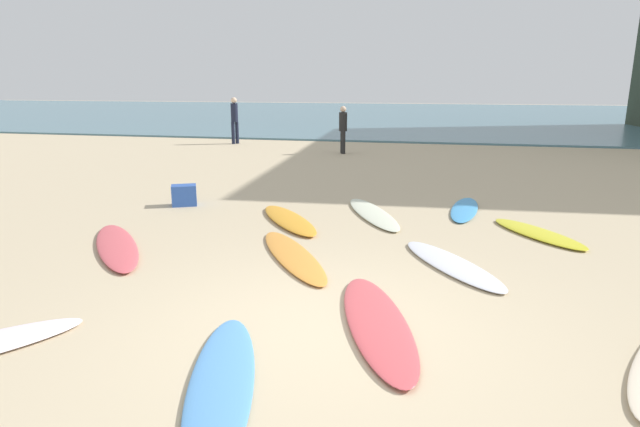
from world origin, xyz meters
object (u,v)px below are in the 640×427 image
(surfboard_3, at_px, (452,264))
(surfboard_4, at_px, (538,233))
(surfboard_2, at_px, (222,383))
(surfboard_9, at_px, (377,322))
(surfboard_1, at_px, (117,246))
(surfboard_5, at_px, (373,213))
(surfboard_0, at_px, (293,255))
(surfboard_10, at_px, (465,209))
(surfboard_8, at_px, (289,220))
(beachgoer_mid, at_px, (343,127))
(beachgoer_near, at_px, (235,118))
(beach_cooler, at_px, (184,195))

(surfboard_3, distance_m, surfboard_4, 2.30)
(surfboard_2, height_order, surfboard_9, surfboard_9)
(surfboard_1, bearing_deg, surfboard_5, -179.02)
(surfboard_2, bearing_deg, surfboard_3, 43.23)
(surfboard_2, xyz_separation_m, surfboard_4, (3.26, 5.20, 0.00))
(surfboard_0, xyz_separation_m, surfboard_3, (2.19, 0.12, 0.00))
(surfboard_1, bearing_deg, surfboard_10, 176.34)
(surfboard_5, relative_size, surfboard_9, 1.05)
(surfboard_8, relative_size, beachgoer_mid, 1.41)
(surfboard_3, height_order, surfboard_8, surfboard_8)
(surfboard_8, bearing_deg, surfboard_5, -4.09)
(surfboard_3, bearing_deg, surfboard_4, 20.13)
(surfboard_0, xyz_separation_m, surfboard_1, (-2.68, -0.19, 0.01))
(surfboard_0, bearing_deg, surfboard_9, -84.93)
(surfboard_0, xyz_separation_m, beachgoer_near, (-6.13, 13.17, 1.01))
(surfboard_4, height_order, beachgoer_mid, beachgoer_mid)
(beachgoer_mid, height_order, beach_cooler, beachgoer_mid)
(surfboard_5, relative_size, beachgoer_mid, 1.58)
(surfboard_2, xyz_separation_m, surfboard_3, (1.87, 3.37, -0.00))
(surfboard_0, relative_size, surfboard_10, 1.16)
(surfboard_10, bearing_deg, beach_cooler, -165.28)
(beach_cooler, bearing_deg, beachgoer_mid, 79.04)
(surfboard_4, height_order, surfboard_10, surfboard_4)
(surfboard_10, height_order, beach_cooler, beach_cooler)
(surfboard_3, relative_size, surfboard_9, 0.89)
(surfboard_1, bearing_deg, surfboard_2, 95.72)
(surfboard_1, distance_m, surfboard_2, 4.28)
(surfboard_5, distance_m, beachgoer_near, 12.61)
(surfboard_4, bearing_deg, surfboard_1, -14.73)
(surfboard_1, bearing_deg, surfboard_0, 145.43)
(surfboard_2, xyz_separation_m, surfboard_8, (-0.91, 5.11, 0.01))
(surfboard_0, relative_size, beachgoer_mid, 1.54)
(surfboard_9, height_order, surfboard_10, surfboard_9)
(surfboard_5, xyz_separation_m, surfboard_9, (0.63, -4.55, 0.00))
(surfboard_0, bearing_deg, surfboard_8, 75.78)
(surfboard_0, bearing_deg, surfboard_2, -116.53)
(surfboard_3, bearing_deg, surfboard_2, -151.91)
(surfboard_4, distance_m, surfboard_8, 4.17)
(surfboard_4, relative_size, surfboard_8, 0.85)
(beachgoer_mid, bearing_deg, surfboard_1, 152.79)
(surfboard_1, distance_m, beachgoer_near, 13.83)
(surfboard_3, distance_m, beach_cooler, 5.78)
(beachgoer_near, relative_size, beachgoer_mid, 1.13)
(surfboard_5, distance_m, surfboard_8, 1.62)
(surfboard_9, bearing_deg, surfboard_0, -70.47)
(surfboard_5, relative_size, beachgoer_near, 1.39)
(surfboard_9, bearing_deg, surfboard_4, -136.99)
(surfboard_5, bearing_deg, surfboard_8, 6.34)
(surfboard_10, relative_size, beachgoer_near, 1.17)
(surfboard_9, bearing_deg, surfboard_2, 33.72)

